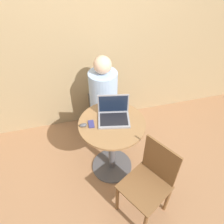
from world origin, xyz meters
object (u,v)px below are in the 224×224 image
object	(u,v)px
laptop	(114,114)
chair_empty	(149,182)
cell_phone	(91,124)
person_seated	(103,102)

from	to	relation	value
laptop	chair_empty	world-z (taller)	laptop
cell_phone	chair_empty	distance (m)	0.79
laptop	cell_phone	distance (m)	0.25
cell_phone	person_seated	distance (m)	0.74
laptop	chair_empty	distance (m)	0.74
laptop	cell_phone	bearing A→B (deg)	-171.87
person_seated	laptop	bearing A→B (deg)	-91.30
laptop	chair_empty	xyz separation A→B (m)	(0.19, -0.62, -0.36)
cell_phone	person_seated	xyz separation A→B (m)	(0.26, 0.64, -0.28)
cell_phone	laptop	bearing A→B (deg)	8.13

